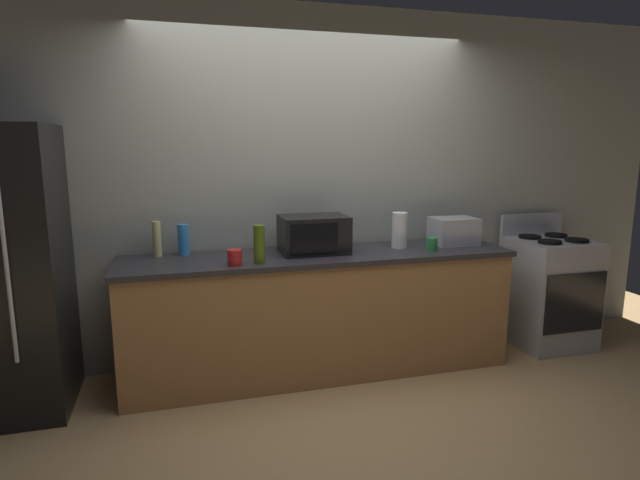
# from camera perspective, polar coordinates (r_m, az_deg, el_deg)

# --- Properties ---
(ground_plane) EXTENTS (8.00, 8.00, 0.00)m
(ground_plane) POSITION_cam_1_polar(r_m,az_deg,el_deg) (3.70, 1.76, -16.52)
(ground_plane) COLOR tan
(back_wall) EXTENTS (6.40, 0.10, 2.70)m
(back_wall) POSITION_cam_1_polar(r_m,az_deg,el_deg) (4.09, -1.57, 5.84)
(back_wall) COLOR #9EA399
(back_wall) RESTS_ON ground_plane
(counter_run) EXTENTS (2.84, 0.64, 0.90)m
(counter_run) POSITION_cam_1_polar(r_m,az_deg,el_deg) (3.88, 0.00, -7.98)
(counter_run) COLOR #B27F4C
(counter_run) RESTS_ON ground_plane
(refrigerator) EXTENTS (0.72, 0.73, 1.80)m
(refrigerator) POSITION_cam_1_polar(r_m,az_deg,el_deg) (3.78, -31.53, -3.04)
(refrigerator) COLOR black
(refrigerator) RESTS_ON ground_plane
(stove_range) EXTENTS (0.60, 0.61, 1.08)m
(stove_range) POSITION_cam_1_polar(r_m,az_deg,el_deg) (4.80, 23.72, -5.14)
(stove_range) COLOR #B7BABF
(stove_range) RESTS_ON ground_plane
(microwave) EXTENTS (0.48, 0.35, 0.27)m
(microwave) POSITION_cam_1_polar(r_m,az_deg,el_deg) (3.78, -0.70, 0.62)
(microwave) COLOR black
(microwave) RESTS_ON counter_run
(toaster_oven) EXTENTS (0.34, 0.26, 0.21)m
(toaster_oven) POSITION_cam_1_polar(r_m,az_deg,el_deg) (4.23, 14.43, 0.96)
(toaster_oven) COLOR #B7BABF
(toaster_oven) RESTS_ON counter_run
(paper_towel_roll) EXTENTS (0.12, 0.12, 0.27)m
(paper_towel_roll) POSITION_cam_1_polar(r_m,az_deg,el_deg) (4.01, 8.69, 1.08)
(paper_towel_roll) COLOR white
(paper_towel_roll) RESTS_ON counter_run
(bottle_olive_oil) EXTENTS (0.07, 0.07, 0.26)m
(bottle_olive_oil) POSITION_cam_1_polar(r_m,az_deg,el_deg) (3.46, -6.67, -0.46)
(bottle_olive_oil) COLOR #4C6B19
(bottle_olive_oil) RESTS_ON counter_run
(bottle_vinegar) EXTENTS (0.06, 0.06, 0.25)m
(bottle_vinegar) POSITION_cam_1_polar(r_m,az_deg,el_deg) (3.82, -17.41, 0.11)
(bottle_vinegar) COLOR beige
(bottle_vinegar) RESTS_ON counter_run
(bottle_spray_cleaner) EXTENTS (0.08, 0.08, 0.22)m
(bottle_spray_cleaner) POSITION_cam_1_polar(r_m,az_deg,el_deg) (3.83, -14.72, 0.04)
(bottle_spray_cleaner) COLOR #338CE5
(bottle_spray_cleaner) RESTS_ON counter_run
(mug_green) EXTENTS (0.08, 0.08, 0.10)m
(mug_green) POSITION_cam_1_polar(r_m,az_deg,el_deg) (3.95, 12.14, -0.44)
(mug_green) COLOR #2D8C47
(mug_green) RESTS_ON counter_run
(mug_red) EXTENTS (0.09, 0.09, 0.10)m
(mug_red) POSITION_cam_1_polar(r_m,az_deg,el_deg) (3.44, -9.31, -1.89)
(mug_red) COLOR red
(mug_red) RESTS_ON counter_run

